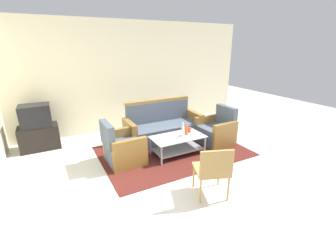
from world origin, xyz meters
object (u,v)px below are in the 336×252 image
Objects in this scene: couch at (163,128)px; bottle_clear at (183,131)px; bottle_orange at (186,130)px; armchair_right at (216,131)px; coffee_table at (178,143)px; television at (35,116)px; tv_stand at (40,137)px; wicker_chair at (213,168)px; cup at (189,130)px; armchair_left at (123,149)px.

couch is 5.84× the size of bottle_clear.
couch reaches higher than bottle_orange.
armchair_right is (1.04, -0.70, -0.03)m from couch.
television is (-2.54, 1.73, 0.49)m from coffee_table.
television is (0.00, 0.00, 0.50)m from tv_stand.
bottle_orange is 0.14m from bottle_clear.
tv_stand is (-3.64, 1.62, -0.03)m from armchair_right.
bottle_clear is 0.37× the size of wicker_chair.
bottle_orange reaches higher than coffee_table.
cup is 3.32m from television.
armchair_right is 1.11m from coffee_table.
coffee_table is 3.55× the size of bottle_clear.
cup reaches higher than coffee_table.
bottle_orange is at bearing 92.83° from wicker_chair.
bottle_orange is (1.32, -0.22, 0.22)m from armchair_left.
tv_stand is 0.50m from television.
bottle_clear reaches higher than coffee_table.
bottle_clear is 0.50× the size of television.
cup is at bearing 89.57° from wicker_chair.
armchair_left reaches higher than coffee_table.
wicker_chair is (-0.28, -1.50, 0.22)m from coffee_table.
bottle_orange is (0.20, -0.00, 0.24)m from coffee_table.
armchair_right is 8.50× the size of cup.
armchair_left reaches higher than wicker_chair.
wicker_chair reaches higher than cup.
armchair_left is 1.92m from wicker_chair.
wicker_chair is (-0.63, -1.60, 0.03)m from cup.
armchair_right is 1.06m from bottle_clear.
bottle_orange is at bearing 100.12° from couch.
wicker_chair is at bearing 126.73° from television.
couch is 2.13× the size of armchair_left.
cup is at bearing 32.85° from bottle_clear.
armchair_right reaches higher than coffee_table.
armchair_left is 2.75× the size of bottle_clear.
bottle_clear is 3.18m from television.
armchair_left is at bearing 136.85° from wicker_chair.
couch is 2.80m from television.
television is at bearing -18.84° from couch.
couch reaches higher than tv_stand.
bottle_clear is (-0.12, -0.06, 0.02)m from bottle_orange.
couch is at bearing 111.33° from cup.
coffee_table is 11.00× the size of cup.
television is 0.73× the size of wicker_chair.
armchair_left reaches higher than cup.
coffee_table is at bearing -34.18° from tv_stand.
bottle_clear is at bearing 75.37° from armchair_left.
tv_stand is (-2.61, 0.92, -0.06)m from couch.
tv_stand is at bearing 145.87° from wicker_chair.
bottle_clear is (0.01, -0.86, 0.21)m from couch.
armchair_left is 1.26m from bottle_clear.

